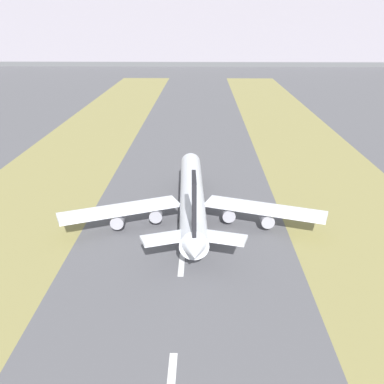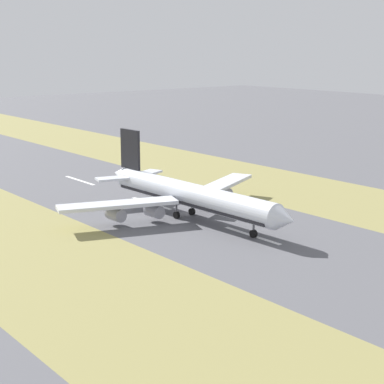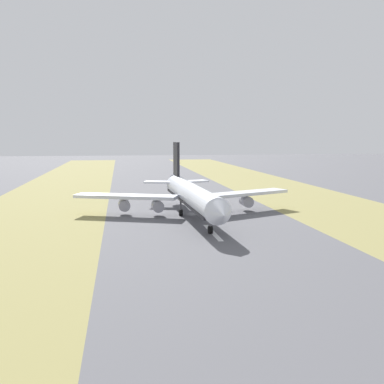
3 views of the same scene
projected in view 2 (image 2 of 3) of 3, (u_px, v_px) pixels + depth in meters
ground_plane at (185, 214)px, 166.58m from camera, size 800.00×800.00×0.00m
grass_median_west at (301, 190)px, 194.21m from camera, size 40.00×600.00×0.01m
grass_median_east at (23, 247)px, 138.95m from camera, size 40.00×600.00×0.01m
centreline_dash_near at (80, 180)px, 208.28m from camera, size 1.20×18.00×0.01m
centreline_dash_mid at (151, 203)px, 177.99m from camera, size 1.20×18.00×0.01m
centreline_dash_far at (252, 236)px, 147.70m from camera, size 1.20×18.00×0.01m
airplane_main_jet at (187, 195)px, 161.90m from camera, size 64.09×67.16×20.20m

